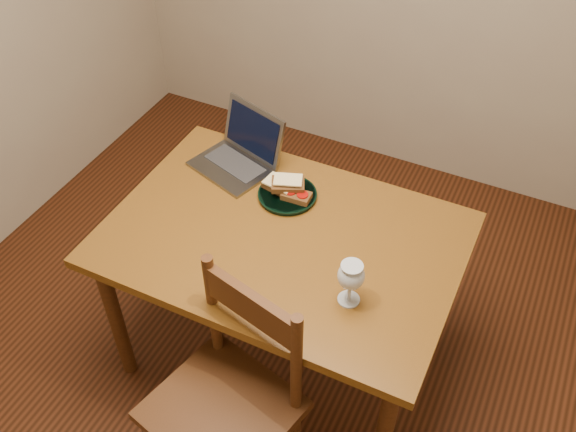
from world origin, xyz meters
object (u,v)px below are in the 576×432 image
at_px(plate, 287,195).
at_px(laptop, 241,150).
at_px(chair, 226,396).
at_px(milk_glass, 350,283).
at_px(table, 283,252).

bearing_deg(plate, laptop, 156.78).
bearing_deg(laptop, chair, -47.40).
height_order(chair, plate, chair).
relative_size(chair, laptop, 1.41).
bearing_deg(chair, milk_glass, 68.98).
bearing_deg(plate, table, -68.64).
xyz_separation_m(chair, plate, (-0.14, 0.76, 0.23)).
bearing_deg(laptop, plate, -5.71).
distance_m(chair, milk_glass, 0.56).
height_order(table, plate, plate).
height_order(table, chair, chair).
distance_m(chair, plate, 0.81).
height_order(plate, milk_glass, milk_glass).
relative_size(chair, milk_glass, 3.07).
bearing_deg(table, milk_glass, -27.61).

